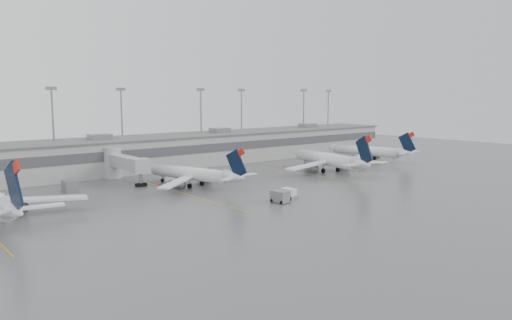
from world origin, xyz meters
TOP-DOWN VIEW (x-y plane):
  - ground at (0.00, 0.00)m, footprint 260.00×260.00m
  - terminal at (-0.01, 57.98)m, footprint 152.00×17.00m
  - light_masts at (0.00, 63.75)m, footprint 142.40×8.00m
  - jet_bridge_right at (-20.50, 45.72)m, footprint 4.00×17.20m
  - stand_markings at (-0.00, 24.00)m, footprint 105.25×40.00m
  - jet_mid_left at (-12.10, 28.88)m, footprint 23.36×26.54m
  - jet_mid_right at (23.98, 24.65)m, footprint 27.57×31.21m
  - jet_far_right at (49.08, 32.05)m, footprint 24.42×27.57m
  - baggage_tug at (-5.55, 7.56)m, footprint 2.25×3.23m
  - baggage_cart at (-8.75, 6.36)m, footprint 2.12×3.37m
  - gse_uld_b at (-12.60, 39.04)m, footprint 2.32×1.58m
  - gse_uld_c at (28.65, 36.30)m, footprint 2.57×2.18m
  - gse_loader at (-33.71, 40.05)m, footprint 2.26×3.52m
  - cone_b at (-16.87, 35.05)m, footprint 0.43×0.43m
  - cone_c at (20.87, 37.60)m, footprint 0.44×0.44m
  - cone_d at (58.01, 30.01)m, footprint 0.49×0.49m

SIDE VIEW (x-z plane):
  - ground at x=0.00m, z-range 0.00..0.00m
  - stand_markings at x=0.00m, z-range 0.00..0.01m
  - cone_b at x=-16.87m, z-range 0.00..0.68m
  - cone_c at x=20.87m, z-range 0.00..0.71m
  - cone_d at x=58.01m, z-range 0.00..0.77m
  - gse_uld_c at x=28.65m, z-range 0.00..1.54m
  - baggage_tug at x=-5.55m, z-range -0.22..1.76m
  - gse_uld_b at x=-12.60m, z-range 0.00..1.62m
  - baggage_cart at x=-8.75m, z-range 0.04..2.11m
  - gse_loader at x=-33.71m, z-range 0.00..2.17m
  - jet_mid_left at x=-12.10m, z-range -1.66..7.11m
  - jet_far_right at x=49.08m, z-range -1.70..7.26m
  - jet_mid_right at x=23.98m, z-range -1.93..8.27m
  - jet_bridge_right at x=-20.50m, z-range 0.37..7.37m
  - terminal at x=-0.01m, z-range -0.55..8.90m
  - light_masts at x=0.00m, z-range 1.73..22.33m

